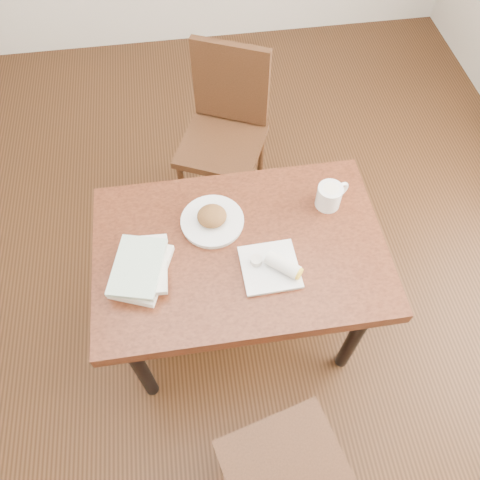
{
  "coord_description": "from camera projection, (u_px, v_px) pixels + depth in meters",
  "views": [
    {
      "loc": [
        -0.14,
        -0.95,
        2.3
      ],
      "look_at": [
        0.0,
        0.0,
        0.8
      ],
      "focal_mm": 35.0,
      "sensor_mm": 36.0,
      "label": 1
    }
  ],
  "objects": [
    {
      "name": "ground",
      "position": [
        240.0,
        323.0,
        2.46
      ],
      "size": [
        4.0,
        5.0,
        0.01
      ],
      "primitive_type": "cube",
      "color": "#472814",
      "rests_on": "ground"
    },
    {
      "name": "chair_far",
      "position": [
        226.0,
        124.0,
        2.48
      ],
      "size": [
        0.56,
        0.56,
        0.95
      ],
      "color": "#482714",
      "rests_on": "ground"
    },
    {
      "name": "plate_burrito",
      "position": [
        274.0,
        266.0,
        1.75
      ],
      "size": [
        0.22,
        0.22,
        0.07
      ],
      "color": "white",
      "rests_on": "table"
    },
    {
      "name": "table",
      "position": [
        240.0,
        259.0,
        1.9
      ],
      "size": [
        1.14,
        0.76,
        0.75
      ],
      "color": "brown",
      "rests_on": "ground"
    },
    {
      "name": "plate_scone",
      "position": [
        212.0,
        219.0,
        1.86
      ],
      "size": [
        0.25,
        0.25,
        0.08
      ],
      "color": "white",
      "rests_on": "table"
    },
    {
      "name": "book_stack",
      "position": [
        141.0,
        268.0,
        1.73
      ],
      "size": [
        0.26,
        0.3,
        0.07
      ],
      "color": "white",
      "rests_on": "table"
    },
    {
      "name": "coffee_mug",
      "position": [
        330.0,
        195.0,
        1.89
      ],
      "size": [
        0.15,
        0.1,
        0.1
      ],
      "color": "white",
      "rests_on": "table"
    },
    {
      "name": "room_walls",
      "position": [
        240.0,
        45.0,
        1.08
      ],
      "size": [
        4.02,
        5.02,
        2.8
      ],
      "color": "beige",
      "rests_on": "ground"
    }
  ]
}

